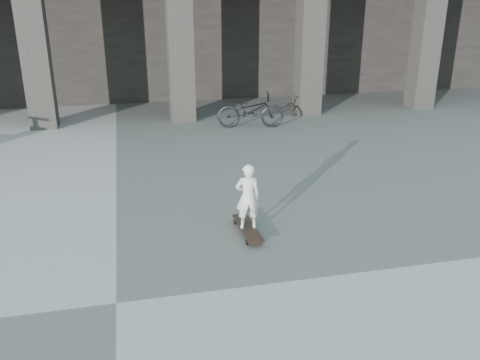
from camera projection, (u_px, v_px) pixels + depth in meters
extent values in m
plane|color=#51514E|center=(116.00, 303.00, 5.77)|extent=(90.00, 90.00, 0.00)
cube|color=black|center=(109.00, 0.00, 17.49)|extent=(28.00, 6.00, 6.00)
cube|color=#2D2B25|center=(35.00, 48.00, 12.45)|extent=(0.65, 0.65, 4.00)
cube|color=#2D2B25|center=(180.00, 45.00, 13.19)|extent=(0.65, 0.65, 4.00)
cube|color=#2D2B25|center=(310.00, 42.00, 13.94)|extent=(0.65, 0.65, 4.00)
cube|color=#2D2B25|center=(426.00, 39.00, 14.68)|extent=(0.65, 0.65, 4.00)
cube|color=black|center=(248.00, 228.00, 7.40)|extent=(0.26, 0.99, 0.02)
cube|color=#B2B2B7|center=(242.00, 221.00, 7.72)|extent=(0.21, 0.06, 0.03)
cube|color=#B2B2B7|center=(254.00, 241.00, 7.10)|extent=(0.21, 0.06, 0.03)
cylinder|color=black|center=(235.00, 222.00, 7.70)|extent=(0.03, 0.07, 0.07)
cylinder|color=black|center=(248.00, 221.00, 7.75)|extent=(0.03, 0.07, 0.07)
cylinder|color=black|center=(247.00, 242.00, 7.08)|extent=(0.03, 0.07, 0.07)
cylinder|color=black|center=(261.00, 241.00, 7.13)|extent=(0.03, 0.07, 0.07)
imported|color=silver|center=(248.00, 197.00, 7.22)|extent=(0.37, 0.26, 0.97)
imported|color=black|center=(250.00, 110.00, 12.98)|extent=(1.77, 0.90, 0.89)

